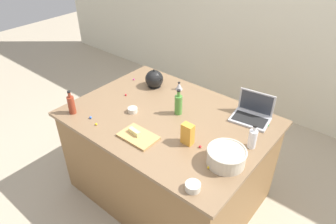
{
  "coord_description": "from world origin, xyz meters",
  "views": [
    {
      "loc": [
        1.36,
        -1.65,
        2.39
      ],
      "look_at": [
        0.0,
        0.0,
        0.95
      ],
      "focal_mm": 32.56,
      "sensor_mm": 36.0,
      "label": 1
    }
  ],
  "objects_px": {
    "bottle_vinegar": "(253,138)",
    "ramekin_small": "(133,110)",
    "bottle_olive": "(178,104)",
    "cutting_board": "(138,136)",
    "bottle_soy": "(71,104)",
    "ramekin_medium": "(193,187)",
    "laptop": "(252,114)",
    "kettle": "(154,79)",
    "butter_stick_left": "(135,132)",
    "kitchen_timer": "(179,86)",
    "candy_bag": "(188,134)",
    "mixing_bowl_large": "(226,156)"
  },
  "relations": [
    {
      "from": "laptop",
      "to": "kettle",
      "type": "height_order",
      "value": "laptop"
    },
    {
      "from": "mixing_bowl_large",
      "to": "cutting_board",
      "type": "distance_m",
      "value": 0.7
    },
    {
      "from": "butter_stick_left",
      "to": "candy_bag",
      "type": "bearing_deg",
      "value": 27.05
    },
    {
      "from": "kitchen_timer",
      "to": "candy_bag",
      "type": "relative_size",
      "value": 0.45
    },
    {
      "from": "bottle_olive",
      "to": "cutting_board",
      "type": "bearing_deg",
      "value": -94.47
    },
    {
      "from": "bottle_soy",
      "to": "ramekin_medium",
      "type": "relative_size",
      "value": 2.17
    },
    {
      "from": "kitchen_timer",
      "to": "bottle_vinegar",
      "type": "bearing_deg",
      "value": -19.84
    },
    {
      "from": "laptop",
      "to": "bottle_vinegar",
      "type": "bearing_deg",
      "value": -63.65
    },
    {
      "from": "bottle_vinegar",
      "to": "kitchen_timer",
      "type": "bearing_deg",
      "value": 160.16
    },
    {
      "from": "bottle_soy",
      "to": "butter_stick_left",
      "type": "distance_m",
      "value": 0.65
    },
    {
      "from": "mixing_bowl_large",
      "to": "laptop",
      "type": "bearing_deg",
      "value": 100.3
    },
    {
      "from": "mixing_bowl_large",
      "to": "bottle_olive",
      "type": "relative_size",
      "value": 1.19
    },
    {
      "from": "ramekin_medium",
      "to": "candy_bag",
      "type": "height_order",
      "value": "candy_bag"
    },
    {
      "from": "laptop",
      "to": "ramekin_small",
      "type": "relative_size",
      "value": 4.0
    },
    {
      "from": "candy_bag",
      "to": "kettle",
      "type": "bearing_deg",
      "value": 147.24
    },
    {
      "from": "bottle_olive",
      "to": "bottle_vinegar",
      "type": "distance_m",
      "value": 0.69
    },
    {
      "from": "laptop",
      "to": "bottle_soy",
      "type": "distance_m",
      "value": 1.54
    },
    {
      "from": "bottle_olive",
      "to": "kettle",
      "type": "height_order",
      "value": "bottle_olive"
    },
    {
      "from": "bottle_soy",
      "to": "ramekin_medium",
      "type": "height_order",
      "value": "bottle_soy"
    },
    {
      "from": "bottle_vinegar",
      "to": "ramekin_small",
      "type": "bearing_deg",
      "value": -167.01
    },
    {
      "from": "bottle_vinegar",
      "to": "mixing_bowl_large",
      "type": "bearing_deg",
      "value": -101.58
    },
    {
      "from": "kettle",
      "to": "ramekin_medium",
      "type": "distance_m",
      "value": 1.38
    },
    {
      "from": "mixing_bowl_large",
      "to": "candy_bag",
      "type": "xyz_separation_m",
      "value": [
        -0.34,
        0.01,
        0.02
      ]
    },
    {
      "from": "laptop",
      "to": "kitchen_timer",
      "type": "xyz_separation_m",
      "value": [
        -0.78,
        0.0,
        -0.01
      ]
    },
    {
      "from": "butter_stick_left",
      "to": "ramekin_medium",
      "type": "distance_m",
      "value": 0.69
    },
    {
      "from": "kitchen_timer",
      "to": "mixing_bowl_large",
      "type": "bearing_deg",
      "value": -34.75
    },
    {
      "from": "mixing_bowl_large",
      "to": "kitchen_timer",
      "type": "distance_m",
      "value": 1.09
    },
    {
      "from": "bottle_vinegar",
      "to": "candy_bag",
      "type": "relative_size",
      "value": 1.18
    },
    {
      "from": "laptop",
      "to": "ramekin_small",
      "type": "height_order",
      "value": "laptop"
    },
    {
      "from": "bottle_soy",
      "to": "ramekin_medium",
      "type": "distance_m",
      "value": 1.31
    },
    {
      "from": "butter_stick_left",
      "to": "ramekin_small",
      "type": "height_order",
      "value": "butter_stick_left"
    },
    {
      "from": "bottle_soy",
      "to": "candy_bag",
      "type": "relative_size",
      "value": 1.28
    },
    {
      "from": "butter_stick_left",
      "to": "mixing_bowl_large",
      "type": "bearing_deg",
      "value": 14.3
    },
    {
      "from": "laptop",
      "to": "bottle_vinegar",
      "type": "xyz_separation_m",
      "value": [
        0.17,
        -0.34,
        0.03
      ]
    },
    {
      "from": "laptop",
      "to": "ramekin_medium",
      "type": "height_order",
      "value": "laptop"
    },
    {
      "from": "mixing_bowl_large",
      "to": "bottle_olive",
      "type": "height_order",
      "value": "bottle_olive"
    },
    {
      "from": "bottle_vinegar",
      "to": "ramekin_small",
      "type": "xyz_separation_m",
      "value": [
        -1.01,
        -0.23,
        -0.06
      ]
    },
    {
      "from": "mixing_bowl_large",
      "to": "candy_bag",
      "type": "height_order",
      "value": "candy_bag"
    },
    {
      "from": "butter_stick_left",
      "to": "bottle_soy",
      "type": "bearing_deg",
      "value": -169.63
    },
    {
      "from": "mixing_bowl_large",
      "to": "ramekin_medium",
      "type": "height_order",
      "value": "mixing_bowl_large"
    },
    {
      "from": "bottle_vinegar",
      "to": "cutting_board",
      "type": "height_order",
      "value": "bottle_vinegar"
    },
    {
      "from": "bottle_vinegar",
      "to": "kitchen_timer",
      "type": "distance_m",
      "value": 1.01
    },
    {
      "from": "butter_stick_left",
      "to": "kitchen_timer",
      "type": "distance_m",
      "value": 0.82
    },
    {
      "from": "kettle",
      "to": "ramekin_medium",
      "type": "xyz_separation_m",
      "value": [
        1.08,
        -0.85,
        -0.05
      ]
    },
    {
      "from": "bottle_soy",
      "to": "butter_stick_left",
      "type": "xyz_separation_m",
      "value": [
        0.64,
        0.12,
        -0.05
      ]
    },
    {
      "from": "ramekin_medium",
      "to": "kitchen_timer",
      "type": "height_order",
      "value": "kitchen_timer"
    },
    {
      "from": "cutting_board",
      "to": "laptop",
      "type": "bearing_deg",
      "value": 54.91
    },
    {
      "from": "mixing_bowl_large",
      "to": "bottle_olive",
      "type": "bearing_deg",
      "value": 156.24
    },
    {
      "from": "ramekin_medium",
      "to": "candy_bag",
      "type": "bearing_deg",
      "value": 130.87
    },
    {
      "from": "kettle",
      "to": "butter_stick_left",
      "type": "height_order",
      "value": "kettle"
    }
  ]
}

